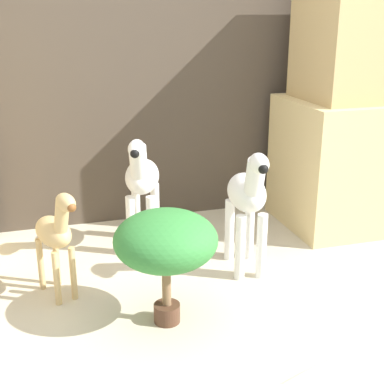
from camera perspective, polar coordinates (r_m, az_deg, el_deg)
ground_plane at (r=2.18m, az=3.29°, el=-18.89°), size 14.00×14.00×0.00m
wall_back at (r=3.41m, az=-6.57°, el=14.92°), size 6.40×0.08×2.20m
rock_pillar_right at (r=3.51m, az=17.00°, el=7.78°), size 0.84×0.69×1.57m
zebra_right at (r=2.77m, az=5.97°, el=-0.71°), size 0.23×0.47×0.69m
zebra_left at (r=3.03m, az=-5.38°, el=1.06°), size 0.29×0.47×0.69m
giraffe_figurine at (r=2.60m, az=-14.32°, el=-4.18°), size 0.23×0.38×0.57m
potted_palm_front at (r=2.30m, az=-2.82°, el=-5.36°), size 0.45×0.45×0.52m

